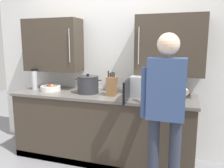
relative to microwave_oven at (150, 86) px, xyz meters
The scene contains 8 objects.
back_wall_tiled 0.80m from the microwave_oven, 154.59° to the left, with size 3.80×0.44×2.81m.
counter_unit 0.86m from the microwave_oven, behind, with size 2.43×0.70×0.92m.
microwave_oven is the anchor object (origin of this frame).
fruit_bowl 1.41m from the microwave_oven, behind, with size 0.28×0.28×0.10m.
thermos_flask 1.67m from the microwave_oven, behind, with size 0.08×0.08×0.30m.
stock_pot 0.83m from the microwave_oven, behind, with size 0.39×0.29×0.26m.
knife_block 0.49m from the microwave_oven, behind, with size 0.11×0.15×0.32m.
person_figure 0.78m from the microwave_oven, 71.02° to the right, with size 0.44×0.56×1.67m.
Camera 1 is at (1.04, -1.96, 1.58)m, focal length 36.67 mm.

